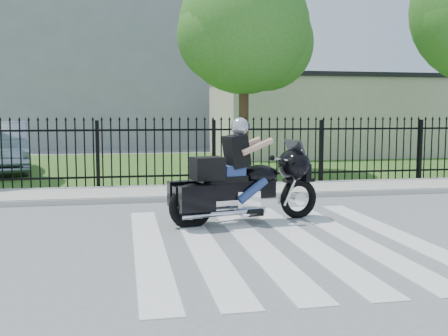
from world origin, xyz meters
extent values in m
plane|color=slate|center=(0.00, 0.00, 0.00)|extent=(120.00, 120.00, 0.00)
cube|color=#ADAAA3|center=(0.00, 5.00, 0.06)|extent=(40.00, 2.00, 0.12)
cube|color=#ADAAA3|center=(0.00, 4.00, 0.06)|extent=(40.00, 0.12, 0.12)
cube|color=#335D1F|center=(0.00, 12.00, 0.01)|extent=(40.00, 12.00, 0.02)
cube|color=black|center=(0.00, 6.00, 0.35)|extent=(26.00, 0.04, 0.05)
cube|color=black|center=(0.00, 6.00, 1.55)|extent=(26.00, 0.04, 0.05)
cylinder|color=#382316|center=(1.50, 9.00, 2.08)|extent=(0.32, 0.32, 4.16)
sphere|color=#2C6A1E|center=(1.50, 9.00, 4.68)|extent=(4.20, 4.20, 4.20)
cube|color=beige|center=(7.00, 16.00, 1.75)|extent=(10.00, 6.00, 3.50)
cube|color=black|center=(7.00, 16.00, 3.60)|extent=(10.20, 6.20, 0.20)
cube|color=gray|center=(-3.00, 26.00, 6.00)|extent=(15.00, 10.00, 12.00)
torus|color=black|center=(0.90, 1.73, 0.37)|extent=(0.78, 0.30, 0.76)
torus|color=black|center=(-1.21, 1.29, 0.37)|extent=(0.82, 0.33, 0.81)
cube|color=black|center=(-0.35, 1.47, 0.61)|extent=(1.46, 0.55, 0.33)
ellipsoid|color=black|center=(0.09, 1.56, 0.86)|extent=(0.76, 0.57, 0.37)
cube|color=black|center=(-0.56, 1.43, 0.82)|extent=(0.78, 0.49, 0.11)
cube|color=silver|center=(-0.18, 1.51, 0.42)|extent=(0.50, 0.42, 0.33)
ellipsoid|color=black|center=(0.79, 1.71, 1.02)|extent=(0.75, 0.90, 0.60)
cube|color=black|center=(-0.91, 1.36, 1.02)|extent=(0.61, 0.52, 0.40)
cube|color=navy|center=(-0.43, 1.46, 0.95)|extent=(0.44, 0.40, 0.20)
sphere|color=#AEB0B6|center=(-0.30, 1.48, 1.75)|extent=(0.32, 0.32, 0.32)
camera|label=1|loc=(-2.34, -7.64, 1.98)|focal=42.00mm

